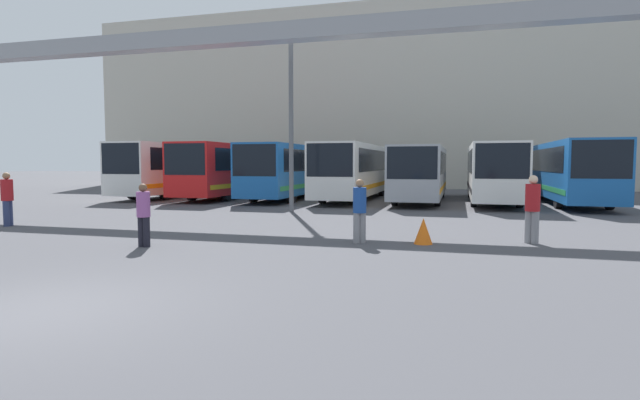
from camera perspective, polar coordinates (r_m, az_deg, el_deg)
The scene contains 16 objects.
ground_plane at distance 8.36m, azimuth -29.97°, elevation -11.12°, with size 200.00×200.00×0.00m, color #47474C.
building_backdrop at distance 48.38m, azimuth 8.67°, elevation 10.91°, with size 55.20×12.00×15.53m.
overhead_gantry at distance 20.49m, azimuth -1.38°, elevation 16.57°, with size 33.16×0.80×7.66m.
bus_slot_0 at distance 33.05m, azimuth -15.91°, elevation 3.68°, with size 2.53×11.28×3.28m.
bus_slot_1 at distance 31.50m, azimuth -9.71°, elevation 3.71°, with size 2.55×11.87×3.22m.
bus_slot_2 at distance 29.77m, azimuth -3.33°, elevation 3.65°, with size 2.51×11.22×3.15m.
bus_slot_3 at distance 29.15m, azimuth 4.03°, elevation 3.64°, with size 2.45×11.99×3.15m.
bus_slot_4 at distance 28.38m, azimuth 11.48°, elevation 3.34°, with size 2.46×11.49×2.97m.
bus_slot_5 at distance 28.70m, azimuth 19.13°, elevation 3.32°, with size 2.44×12.16×3.08m.
bus_slot_6 at distance 29.34m, azimuth 26.55°, elevation 3.22°, with size 2.49×12.48×3.17m.
pedestrian_near_left at distance 13.30m, azimuth 4.55°, elevation -1.06°, with size 0.35×0.35×1.70m.
pedestrian_near_right at distance 19.83m, azimuth -32.14°, elevation 0.23°, with size 0.38×0.38×1.81m.
pedestrian_near_center at distance 13.41m, azimuth -19.52°, elevation -1.45°, with size 0.34×0.34×1.61m.
pedestrian_mid_left at distance 14.32m, azimuth 23.11°, elevation -0.78°, with size 0.38×0.38×1.81m.
traffic_cone at distance 13.42m, azimuth 11.73°, elevation -3.49°, with size 0.49×0.49×0.69m.
lamp_post at distance 21.82m, azimuth -3.33°, elevation 10.27°, with size 0.36×0.36×8.11m.
Camera 1 is at (5.81, -5.62, 2.14)m, focal length 28.00 mm.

